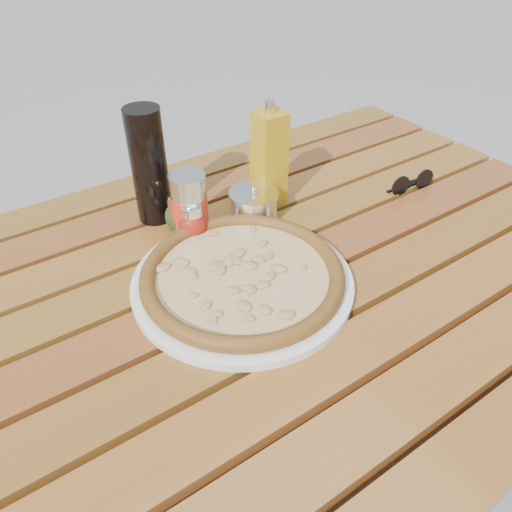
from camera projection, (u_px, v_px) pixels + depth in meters
ground at (260, 496)px, 1.30m from camera, size 60.00×60.00×0.00m
table at (262, 309)px, 0.88m from camera, size 1.40×0.90×0.75m
plate at (243, 282)px, 0.81m from camera, size 0.40×0.40×0.01m
pizza at (242, 275)px, 0.80m from camera, size 0.41×0.41×0.03m
pepper_shaker at (193, 221)px, 0.90m from camera, size 0.07×0.07×0.08m
oregano_shaker at (179, 213)px, 0.92m from camera, size 0.06×0.06×0.08m
dark_bottle at (149, 166)px, 0.91m from camera, size 0.07×0.07×0.22m
soda_can at (189, 205)px, 0.90m from camera, size 0.07×0.07×0.12m
olive_oil_cruet at (269, 159)px, 0.96m from camera, size 0.06×0.06×0.21m
parmesan_tin at (254, 205)px, 0.95m from camera, size 0.12×0.12×0.07m
sunglasses at (411, 183)px, 1.05m from camera, size 0.11×0.03×0.04m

